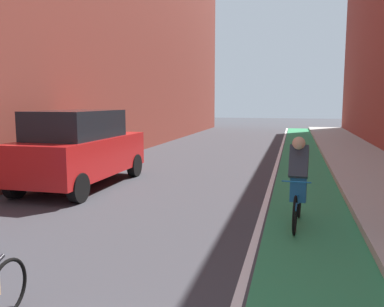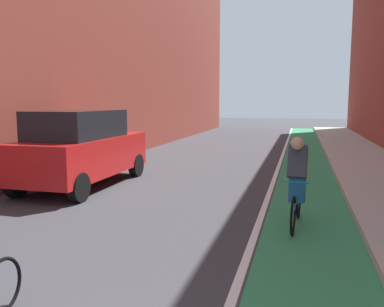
# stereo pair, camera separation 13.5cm
# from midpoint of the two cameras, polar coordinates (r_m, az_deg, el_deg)

# --- Properties ---
(ground_plane) EXTENTS (81.42, 81.42, 0.00)m
(ground_plane) POSITION_cam_midpoint_polar(r_m,az_deg,el_deg) (13.90, 3.92, -1.70)
(ground_plane) COLOR #38383D
(bike_lane_paint) EXTENTS (1.60, 37.01, 0.00)m
(bike_lane_paint) POSITION_cam_midpoint_polar(r_m,az_deg,el_deg) (15.61, 16.15, -0.97)
(bike_lane_paint) COLOR #2D8451
(bike_lane_paint) RESTS_ON ground
(lane_divider_stripe) EXTENTS (0.12, 37.01, 0.00)m
(lane_divider_stripe) POSITION_cam_midpoint_polar(r_m,az_deg,el_deg) (15.62, 12.85, -0.85)
(lane_divider_stripe) COLOR white
(lane_divider_stripe) RESTS_ON ground
(sidewalk_right) EXTENTS (2.55, 37.01, 0.14)m
(sidewalk_right) POSITION_cam_midpoint_polar(r_m,az_deg,el_deg) (15.78, 23.70, -0.96)
(sidewalk_right) COLOR #A8A59E
(sidewalk_right) RESTS_ON ground
(parked_suv_red) EXTENTS (1.83, 4.30, 1.98)m
(parked_suv_red) POSITION_cam_midpoint_polar(r_m,az_deg,el_deg) (10.72, -15.14, 0.81)
(parked_suv_red) COLOR red
(parked_suv_red) RESTS_ON ground
(cyclist_mid) EXTENTS (0.48, 1.71, 1.61)m
(cyclist_mid) POSITION_cam_midpoint_polar(r_m,az_deg,el_deg) (7.29, 15.32, -3.54)
(cyclist_mid) COLOR black
(cyclist_mid) RESTS_ON ground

